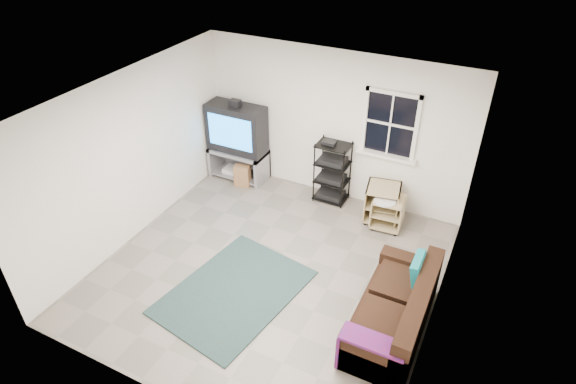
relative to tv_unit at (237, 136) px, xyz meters
The scene contains 8 objects.
room 2.75m from the tv_unit, ahead, with size 4.60×4.62×4.60m.
tv_unit is the anchor object (origin of this frame).
av_rack 1.87m from the tv_unit, ahead, with size 0.56×0.41×1.12m.
side_table_left 2.83m from the tv_unit, ahead, with size 0.62×0.62×0.63m.
side_table_right 2.99m from the tv_unit, ahead, with size 0.52×0.54×0.56m.
sofa 4.32m from the tv_unit, 32.05° to the right, with size 0.80×1.80×0.82m.
shag_rug 3.15m from the tv_unit, 60.32° to the right, with size 1.45×1.99×0.02m, color black.
paper_bag 0.72m from the tv_unit, 49.17° to the right, with size 0.28×0.18×0.40m, color #A06947.
Camera 1 is at (2.55, -4.54, 4.83)m, focal length 30.00 mm.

